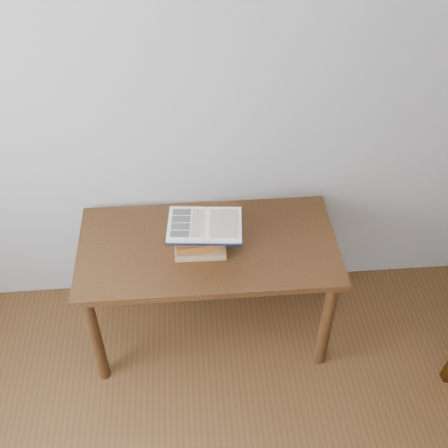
{
  "coord_description": "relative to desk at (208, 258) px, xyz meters",
  "views": [
    {
      "loc": [
        -0.02,
        -0.59,
        2.68
      ],
      "look_at": [
        0.13,
        1.3,
        0.91
      ],
      "focal_mm": 45.0,
      "sensor_mm": 36.0,
      "label": 1
    }
  ],
  "objects": [
    {
      "name": "room_shell",
      "position": [
        -0.13,
        -1.37,
        1.03
      ],
      "size": [
        3.54,
        3.54,
        2.62
      ],
      "color": "#ADA9A3",
      "rests_on": "ground"
    },
    {
      "name": "open_book",
      "position": [
        -0.01,
        -0.04,
        0.27
      ],
      "size": [
        0.38,
        0.28,
        0.03
      ],
      "rotation": [
        0.0,
        0.0,
        -0.09
      ],
      "color": "black",
      "rests_on": "book_stack"
    },
    {
      "name": "book_stack",
      "position": [
        -0.04,
        -0.02,
        0.18
      ],
      "size": [
        0.26,
        0.21,
        0.16
      ],
      "color": "#9D8351",
      "rests_on": "desk"
    },
    {
      "name": "desk",
      "position": [
        0.0,
        0.0,
        0.0
      ],
      "size": [
        1.29,
        0.65,
        0.69
      ],
      "color": "#4C2C13",
      "rests_on": "ground"
    }
  ]
}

